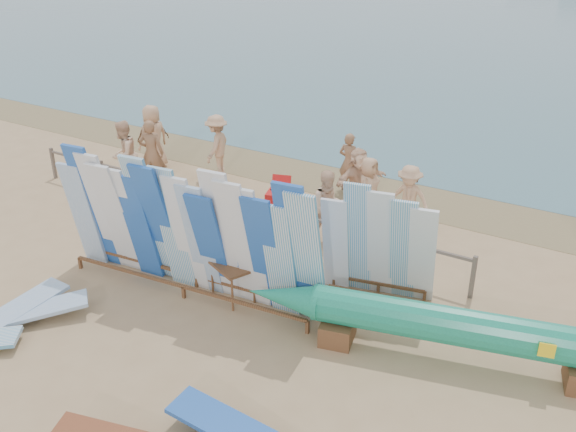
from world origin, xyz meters
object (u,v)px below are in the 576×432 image
Objects in this scene: beach_chair_left at (217,205)px; beachgoer_8 at (329,208)px; stroller at (278,205)px; beachgoer_9 at (408,199)px; main_surfboard_rack at (187,235)px; side_surfboard_rack at (379,248)px; beachgoer_2 at (124,155)px; outrigger_canoe at (457,329)px; beachgoer_extra_1 at (153,138)px; beachgoer_3 at (217,146)px; beachgoer_7 at (349,162)px; beach_chair_right at (280,213)px; beachgoer_0 at (153,137)px; beachgoer_5 at (358,180)px; beachgoer_1 at (152,153)px; vendor_table at (233,280)px; flat_board_b at (12,324)px; beachgoer_6 at (368,189)px.

beachgoer_8 reaches higher than beach_chair_left.
beachgoer_9 is (2.82, 1.16, 0.38)m from stroller.
side_surfboard_rack is (3.16, 1.70, -0.16)m from main_surfboard_rack.
outrigger_canoe is at bearing 61.68° from beachgoer_2.
beachgoer_3 is at bearing 130.21° from beachgoer_extra_1.
main_surfboard_rack is at bearing 43.45° from beachgoer_2.
beachgoer_2 is 1.15× the size of beachgoer_7.
beach_chair_right is 0.43× the size of beachgoer_0.
stroller is 5.61m from beachgoer_extra_1.
beachgoer_5 is 6.39m from beachgoer_2.
beachgoer_1 is 1.14× the size of beachgoer_9.
beachgoer_9 reaches higher than beachgoer_extra_1.
beachgoer_7 reaches higher than beachgoer_extra_1.
beachgoer_2 is at bearing 175.32° from vendor_table.
beachgoer_extra_1 is (-3.85, 1.90, 0.57)m from beach_chair_left.
beachgoer_3 is 5.15m from beachgoer_8.
beach_chair_left is at bearing -164.55° from beach_chair_right.
main_surfboard_rack is 3.55m from beachgoer_8.
main_surfboard_rack is 3.02× the size of beachgoer_1.
beachgoer_extra_1 is 0.86× the size of beachgoer_2.
main_surfboard_rack is 3.00× the size of beachgoer_2.
beachgoer_8 is (6.94, -1.80, 0.05)m from beachgoer_extra_1.
beachgoer_8 reaches higher than vendor_table.
main_surfboard_rack is at bearing 89.80° from beachgoer_7.
beachgoer_0 is at bearing 79.43° from beachgoer_extra_1.
beachgoer_3 is at bearing 138.96° from flat_board_b.
beachgoer_2 is at bearing -176.01° from beach_chair_right.
beachgoer_0 reaches higher than beach_chair_right.
beachgoer_0 reaches higher than vendor_table.
beach_chair_right is at bearing 130.24° from beachgoer_6.
beachgoer_7 is at bearing 82.00° from main_surfboard_rack.
stroller is 5.37m from beachgoer_0.
beach_chair_right is 0.50× the size of beachgoer_7.
beachgoer_1 is 0.98× the size of beachgoer_0.
main_surfboard_rack is at bearing 89.84° from flat_board_b.
side_surfboard_rack is 4.14m from beachgoer_5.
beach_chair_left reaches higher than flat_board_b.
beachgoer_9 is at bearing 96.68° from flat_board_b.
beachgoer_7 reaches higher than flat_board_b.
stroller is at bearing 46.07° from beachgoer_3.
beach_chair_left is at bearing 21.61° from beachgoer_3.
flat_board_b is 1.64× the size of beachgoer_5.
beachgoer_extra_1 is (-5.45, 1.47, 0.57)m from beach_chair_right.
beachgoer_5 is at bearing 116.83° from outrigger_canoe.
outrigger_canoe is 4.11× the size of beachgoer_8.
beachgoer_9 is (2.53, 4.79, -0.45)m from main_surfboard_rack.
vendor_table is 0.66× the size of beachgoer_1.
beachgoer_7 is 0.91× the size of beachgoer_3.
main_surfboard_rack is at bearing 166.75° from beachgoer_6.
beachgoer_1 is 1.86m from beachgoer_3.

